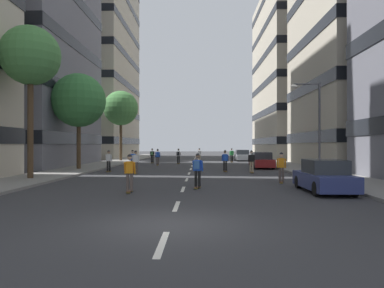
{
  "coord_description": "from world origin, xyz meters",
  "views": [
    {
      "loc": [
        0.85,
        -10.11,
        2.21
      ],
      "look_at": [
        0.0,
        28.09,
        2.29
      ],
      "focal_mm": 34.15,
      "sensor_mm": 36.0,
      "label": 1
    }
  ],
  "objects_px": {
    "skater_0": "(130,171)",
    "skater_3": "(152,155)",
    "skater_6": "(281,166)",
    "skater_9": "(109,160)",
    "parked_car_near": "(324,177)",
    "street_tree_near": "(121,108)",
    "skater_8": "(199,154)",
    "skater_12": "(198,168)",
    "skater_10": "(225,160)",
    "streetlamp_right": "(314,118)",
    "skater_5": "(133,159)",
    "skater_1": "(136,161)",
    "skater_11": "(158,156)",
    "skater_2": "(252,160)",
    "parked_car_mid": "(242,156)",
    "skater_4": "(178,155)",
    "street_tree_mid": "(79,101)",
    "skater_7": "(232,155)",
    "street_tree_far": "(30,57)",
    "parked_car_far": "(262,161)"
  },
  "relations": [
    {
      "from": "skater_2",
      "to": "street_tree_far",
      "type": "bearing_deg",
      "value": -157.11
    },
    {
      "from": "streetlamp_right",
      "to": "skater_11",
      "type": "relative_size",
      "value": 3.65
    },
    {
      "from": "parked_car_mid",
      "to": "street_tree_near",
      "type": "relative_size",
      "value": 0.47
    },
    {
      "from": "streetlamp_right",
      "to": "skater_5",
      "type": "xyz_separation_m",
      "value": [
        -13.87,
        4.7,
        -3.15
      ]
    },
    {
      "from": "parked_car_far",
      "to": "skater_11",
      "type": "distance_m",
      "value": 11.35
    },
    {
      "from": "parked_car_near",
      "to": "skater_7",
      "type": "distance_m",
      "value": 28.87
    },
    {
      "from": "street_tree_near",
      "to": "skater_1",
      "type": "distance_m",
      "value": 22.37
    },
    {
      "from": "streetlamp_right",
      "to": "skater_1",
      "type": "xyz_separation_m",
      "value": [
        -13.04,
        1.51,
        -3.15
      ]
    },
    {
      "from": "street_tree_near",
      "to": "skater_10",
      "type": "bearing_deg",
      "value": -55.74
    },
    {
      "from": "skater_0",
      "to": "skater_11",
      "type": "height_order",
      "value": "same"
    },
    {
      "from": "parked_car_near",
      "to": "street_tree_near",
      "type": "relative_size",
      "value": 0.47
    },
    {
      "from": "skater_8",
      "to": "skater_12",
      "type": "bearing_deg",
      "value": -90.06
    },
    {
      "from": "skater_5",
      "to": "skater_12",
      "type": "relative_size",
      "value": 1.0
    },
    {
      "from": "skater_12",
      "to": "skater_10",
      "type": "bearing_deg",
      "value": 79.24
    },
    {
      "from": "skater_1",
      "to": "skater_10",
      "type": "bearing_deg",
      "value": 17.74
    },
    {
      "from": "skater_9",
      "to": "skater_8",
      "type": "bearing_deg",
      "value": 66.75
    },
    {
      "from": "skater_3",
      "to": "skater_8",
      "type": "relative_size",
      "value": 1.0
    },
    {
      "from": "skater_3",
      "to": "skater_11",
      "type": "height_order",
      "value": "same"
    },
    {
      "from": "skater_3",
      "to": "skater_10",
      "type": "bearing_deg",
      "value": -60.35
    },
    {
      "from": "parked_car_far",
      "to": "skater_4",
      "type": "height_order",
      "value": "skater_4"
    },
    {
      "from": "skater_11",
      "to": "skater_6",
      "type": "bearing_deg",
      "value": -62.75
    },
    {
      "from": "street_tree_near",
      "to": "skater_11",
      "type": "bearing_deg",
      "value": -57.13
    },
    {
      "from": "streetlamp_right",
      "to": "skater_2",
      "type": "bearing_deg",
      "value": 148.53
    },
    {
      "from": "street_tree_far",
      "to": "skater_0",
      "type": "relative_size",
      "value": 5.33
    },
    {
      "from": "parked_car_far",
      "to": "streetlamp_right",
      "type": "distance_m",
      "value": 9.27
    },
    {
      "from": "skater_8",
      "to": "skater_12",
      "type": "distance_m",
      "value": 28.11
    },
    {
      "from": "street_tree_mid",
      "to": "skater_8",
      "type": "bearing_deg",
      "value": 55.08
    },
    {
      "from": "parked_car_far",
      "to": "skater_3",
      "type": "xyz_separation_m",
      "value": [
        -11.53,
        9.14,
        0.32
      ]
    },
    {
      "from": "streetlamp_right",
      "to": "skater_5",
      "type": "bearing_deg",
      "value": 161.29
    },
    {
      "from": "skater_0",
      "to": "skater_3",
      "type": "height_order",
      "value": "same"
    },
    {
      "from": "streetlamp_right",
      "to": "skater_10",
      "type": "distance_m",
      "value": 7.81
    },
    {
      "from": "parked_car_mid",
      "to": "skater_7",
      "type": "xyz_separation_m",
      "value": [
        -1.81,
        -4.4,
        0.29
      ]
    },
    {
      "from": "skater_2",
      "to": "skater_8",
      "type": "bearing_deg",
      "value": 103.01
    },
    {
      "from": "street_tree_mid",
      "to": "skater_11",
      "type": "distance_m",
      "value": 10.93
    },
    {
      "from": "skater_1",
      "to": "skater_2",
      "type": "relative_size",
      "value": 1.0
    },
    {
      "from": "parked_car_near",
      "to": "skater_11",
      "type": "bearing_deg",
      "value": 115.21
    },
    {
      "from": "skater_6",
      "to": "parked_car_near",
      "type": "bearing_deg",
      "value": -74.79
    },
    {
      "from": "skater_2",
      "to": "skater_5",
      "type": "height_order",
      "value": "same"
    },
    {
      "from": "street_tree_far",
      "to": "skater_9",
      "type": "height_order",
      "value": "street_tree_far"
    },
    {
      "from": "parked_car_mid",
      "to": "street_tree_far",
      "type": "bearing_deg",
      "value": -120.42
    },
    {
      "from": "street_tree_near",
      "to": "skater_2",
      "type": "height_order",
      "value": "street_tree_near"
    },
    {
      "from": "street_tree_mid",
      "to": "streetlamp_right",
      "type": "height_order",
      "value": "street_tree_mid"
    },
    {
      "from": "parked_car_mid",
      "to": "skater_4",
      "type": "height_order",
      "value": "skater_4"
    },
    {
      "from": "skater_12",
      "to": "skater_9",
      "type": "bearing_deg",
      "value": 123.49
    },
    {
      "from": "skater_1",
      "to": "skater_9",
      "type": "xyz_separation_m",
      "value": [
        -2.53,
        1.81,
        0.0
      ]
    },
    {
      "from": "skater_6",
      "to": "skater_12",
      "type": "bearing_deg",
      "value": -150.59
    },
    {
      "from": "street_tree_far",
      "to": "parked_car_mid",
      "type": "bearing_deg",
      "value": 59.58
    },
    {
      "from": "skater_6",
      "to": "skater_9",
      "type": "bearing_deg",
      "value": 145.54
    },
    {
      "from": "street_tree_far",
      "to": "skater_2",
      "type": "xyz_separation_m",
      "value": [
        14.61,
        6.17,
        -6.73
      ]
    },
    {
      "from": "parked_car_near",
      "to": "skater_1",
      "type": "xyz_separation_m",
      "value": [
        -10.68,
        10.52,
        0.29
      ]
    }
  ]
}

